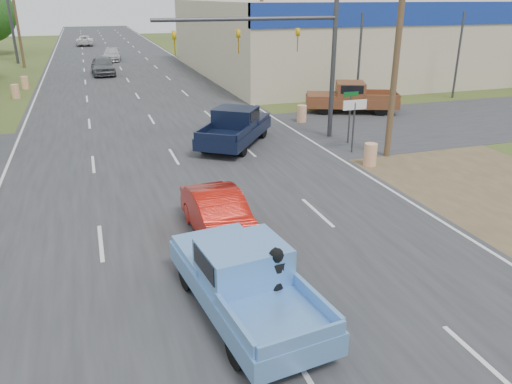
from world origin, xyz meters
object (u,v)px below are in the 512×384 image
object	(u,v)px
rider	(275,287)
navy_pickup	(236,126)
distant_car_white	(85,41)
red_convertible	(219,216)
distant_car_silver	(112,55)
blue_pickup	(243,277)
distant_car_grey	(103,66)
brown_pickup	(349,97)
motorcycle	(275,304)

from	to	relation	value
rider	navy_pickup	distance (m)	14.79
rider	distant_car_white	world-z (taller)	rider
red_convertible	navy_pickup	distance (m)	10.40
navy_pickup	distant_car_silver	distance (m)	38.26
rider	distant_car_white	bearing A→B (deg)	-78.10
rider	distant_car_white	xyz separation A→B (m)	(-3.11, 73.37, -0.18)
rider	blue_pickup	distance (m)	0.85
distant_car_grey	distant_car_silver	size ratio (longest dim) A/B	1.05
distant_car_white	brown_pickup	bearing A→B (deg)	108.19
red_convertible	distant_car_silver	xyz separation A→B (m)	(-0.34, 47.89, -0.01)
motorcycle	brown_pickup	size ratio (longest dim) A/B	0.37
motorcycle	distant_car_silver	distance (m)	52.56
red_convertible	distant_car_silver	world-z (taller)	red_convertible
rider	distant_car_grey	world-z (taller)	rider
motorcycle	rider	xyz separation A→B (m)	(0.01, 0.06, 0.39)
rider	navy_pickup	size ratio (longest dim) A/B	0.31
red_convertible	blue_pickup	size ratio (longest dim) A/B	0.78
motorcycle	distant_car_white	world-z (taller)	distant_car_white
motorcycle	brown_pickup	world-z (taller)	brown_pickup
blue_pickup	distant_car_silver	xyz separation A→B (m)	(0.12, 51.85, -0.19)
distant_car_silver	distant_car_white	bearing A→B (deg)	103.72
distant_car_white	distant_car_grey	bearing A→B (deg)	94.35
distant_car_grey	navy_pickup	bearing A→B (deg)	-80.73
rider	brown_pickup	size ratio (longest dim) A/B	0.29
blue_pickup	distant_car_silver	world-z (taller)	blue_pickup
distant_car_silver	distant_car_white	size ratio (longest dim) A/B	0.93
navy_pickup	blue_pickup	bearing A→B (deg)	-70.25
brown_pickup	distant_car_grey	distance (m)	26.11
distant_car_silver	navy_pickup	bearing A→B (deg)	-77.93
navy_pickup	distant_car_white	xyz separation A→B (m)	(-6.42, 58.95, -0.21)
red_convertible	motorcycle	distance (m)	4.66
distant_car_grey	distant_car_white	distance (m)	32.17
motorcycle	distant_car_white	distance (m)	73.49
distant_car_grey	distant_car_silver	distance (m)	11.37
navy_pickup	distant_car_silver	bearing A→B (deg)	131.09
rider	navy_pickup	xyz separation A→B (m)	(3.31, 14.42, 0.04)
brown_pickup	distant_car_silver	bearing A→B (deg)	43.46
rider	distant_car_silver	xyz separation A→B (m)	(-0.44, 52.49, -0.20)
red_convertible	brown_pickup	xyz separation A→B (m)	(12.43, 14.75, 0.26)
motorcycle	brown_pickup	bearing A→B (deg)	67.03
motorcycle	distant_car_grey	distance (m)	41.33
blue_pickup	distant_car_silver	distance (m)	51.85
navy_pickup	distant_car_white	size ratio (longest dim) A/B	1.12
distant_car_grey	distant_car_white	xyz separation A→B (m)	(-1.18, 32.15, -0.14)
rider	blue_pickup	xyz separation A→B (m)	(-0.56, 0.64, -0.01)
blue_pickup	brown_pickup	bearing A→B (deg)	48.49
rider	distant_car_silver	bearing A→B (deg)	-80.05
motorcycle	red_convertible	bearing A→B (deg)	100.64
motorcycle	distant_car_silver	xyz separation A→B (m)	(-0.43, 52.55, 0.19)
red_convertible	motorcycle	xyz separation A→B (m)	(0.10, -4.66, -0.20)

